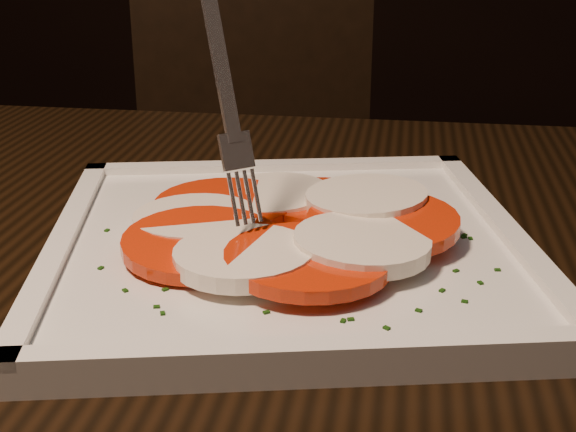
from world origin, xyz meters
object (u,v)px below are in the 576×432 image
table (414,423)px  fork (216,72)px  plate (288,248)px  chair (256,169)px

table → fork: 0.26m
table → plate: (-0.08, 0.04, 0.11)m
table → plate: plate is taller
plate → chair: bearing=97.1°
table → fork: (-0.13, 0.04, 0.22)m
table → chair: 0.91m
fork → plate: bearing=-37.6°
table → chair: bearing=102.1°
chair → plate: 0.88m
chair → fork: 0.91m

